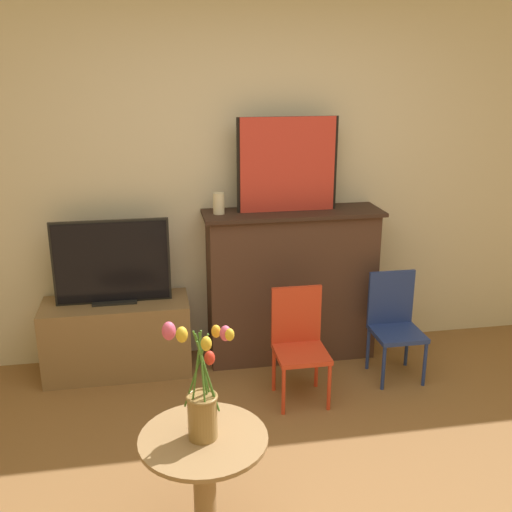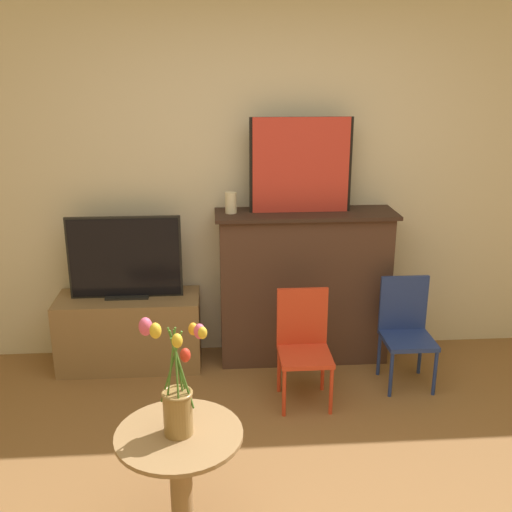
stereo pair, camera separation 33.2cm
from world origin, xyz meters
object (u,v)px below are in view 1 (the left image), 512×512
at_px(vase_tulips, 202,398).
at_px(chair_red, 299,339).
at_px(painting, 288,165).
at_px(chair_blue, 394,320).
at_px(tv_monitor, 112,263).

bearing_deg(vase_tulips, chair_red, 58.77).
height_order(painting, chair_blue, painting).
distance_m(painting, vase_tulips, 2.02).
bearing_deg(chair_blue, tv_monitor, 169.06).
distance_m(chair_red, vase_tulips, 1.42).
bearing_deg(chair_red, tv_monitor, 155.19).
height_order(painting, chair_red, painting).
height_order(painting, tv_monitor, painting).
bearing_deg(chair_red, chair_blue, 13.70).
bearing_deg(vase_tulips, tv_monitor, 104.41).
distance_m(tv_monitor, vase_tulips, 1.76).
relative_size(tv_monitor, vase_tulips, 1.48).
relative_size(chair_blue, vase_tulips, 1.39).
bearing_deg(chair_red, painting, 85.78).
height_order(chair_blue, vase_tulips, vase_tulips).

